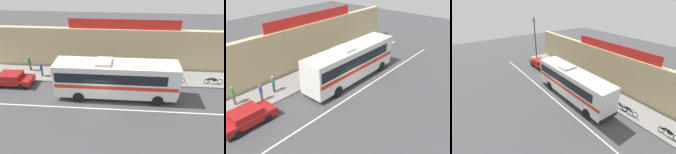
# 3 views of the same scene
# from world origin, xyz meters

# --- Properties ---
(ground_plane) EXTENTS (70.00, 70.00, 0.00)m
(ground_plane) POSITION_xyz_m (0.00, 0.00, 0.00)
(ground_plane) COLOR #444447
(sidewalk_slab) EXTENTS (30.00, 3.60, 0.14)m
(sidewalk_slab) POSITION_xyz_m (0.00, 5.20, 0.07)
(sidewalk_slab) COLOR gray
(sidewalk_slab) RESTS_ON ground_plane
(storefront_facade) EXTENTS (30.00, 0.70, 4.80)m
(storefront_facade) POSITION_xyz_m (0.00, 7.35, 2.40)
(storefront_facade) COLOR tan
(storefront_facade) RESTS_ON ground_plane
(storefront_billboard) EXTENTS (12.36, 0.12, 1.10)m
(storefront_billboard) POSITION_xyz_m (2.02, 7.35, 5.35)
(storefront_billboard) COLOR red
(storefront_billboard) RESTS_ON storefront_facade
(road_center_stripe) EXTENTS (30.00, 0.14, 0.01)m
(road_center_stripe) POSITION_xyz_m (0.00, -0.80, 0.00)
(road_center_stripe) COLOR silver
(road_center_stripe) RESTS_ON ground_plane
(intercity_bus) EXTENTS (11.35, 2.64, 3.78)m
(intercity_bus) POSITION_xyz_m (1.46, 1.31, 2.07)
(intercity_bus) COLOR silver
(intercity_bus) RESTS_ON ground_plane
(parked_car) EXTENTS (4.22, 1.89, 1.37)m
(parked_car) POSITION_xyz_m (-9.38, 2.56, 0.74)
(parked_car) COLOR maroon
(parked_car) RESTS_ON ground_plane
(motorcycle_orange) EXTENTS (1.94, 0.56, 0.94)m
(motorcycle_orange) POSITION_xyz_m (11.57, 4.11, 0.57)
(motorcycle_orange) COLOR black
(motorcycle_orange) RESTS_ON sidewalk_slab
(motorcycle_blue) EXTENTS (1.90, 0.56, 0.94)m
(motorcycle_blue) POSITION_xyz_m (7.67, 4.03, 0.57)
(motorcycle_blue) COLOR black
(motorcycle_blue) RESTS_ON sidewalk_slab
(motorcycle_purple) EXTENTS (1.93, 0.56, 0.94)m
(motorcycle_purple) POSITION_xyz_m (6.50, 3.98, 0.57)
(motorcycle_purple) COLOR black
(motorcycle_purple) RESTS_ON sidewalk_slab
(pedestrian_far_left) EXTENTS (0.30, 0.48, 1.73)m
(pedestrian_far_left) POSITION_xyz_m (-8.76, 5.68, 1.15)
(pedestrian_far_left) COLOR brown
(pedestrian_far_left) RESTS_ON sidewalk_slab
(pedestrian_near_shop) EXTENTS (0.30, 0.48, 1.64)m
(pedestrian_near_shop) POSITION_xyz_m (-5.34, 4.91, 1.09)
(pedestrian_near_shop) COLOR navy
(pedestrian_near_shop) RESTS_ON sidewalk_slab
(pedestrian_by_curb) EXTENTS (0.30, 0.48, 1.60)m
(pedestrian_by_curb) POSITION_xyz_m (-6.92, 4.46, 1.06)
(pedestrian_by_curb) COLOR brown
(pedestrian_by_curb) RESTS_ON sidewalk_slab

